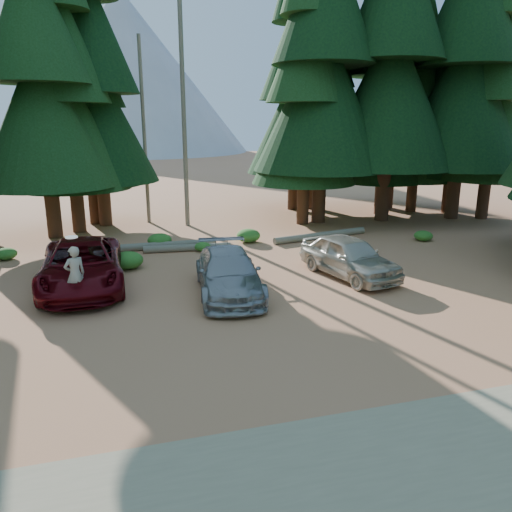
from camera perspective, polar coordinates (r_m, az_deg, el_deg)
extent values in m
plane|color=#BA794F|center=(14.21, -2.53, -8.16)|extent=(160.00, 160.00, 0.00)
cube|color=gray|center=(8.89, 8.15, -24.29)|extent=(26.00, 3.50, 0.01)
cylinder|color=#6B6455|center=(27.47, -8.27, 15.85)|extent=(0.24, 0.24, 12.00)
cylinder|color=#6B6455|center=(28.77, -12.67, 13.62)|extent=(0.20, 0.20, 10.00)
cone|color=#989BA0|center=(98.11, -14.91, 19.67)|extent=(44.00, 44.00, 28.00)
cone|color=#989BA0|center=(107.91, -19.33, 16.76)|extent=(36.00, 36.00, 20.00)
imported|color=#55070E|center=(18.22, -19.28, -1.00)|extent=(2.76, 5.89, 1.63)
imported|color=#9EA1A6|center=(16.66, -3.16, -1.96)|extent=(2.55, 5.16, 1.44)
imported|color=beige|center=(18.80, 10.60, -0.07)|extent=(2.77, 4.76, 1.52)
imported|color=beige|center=(16.00, -19.98, -1.99)|extent=(0.75, 0.65, 1.75)
cylinder|color=white|center=(15.76, -20.34, 2.03)|extent=(0.36, 0.36, 0.04)
cylinder|color=#6B6455|center=(22.96, -10.41, 1.21)|extent=(4.71, 0.34, 0.34)
cylinder|color=#6B6455|center=(22.40, -7.84, 0.94)|extent=(3.87, 0.65, 0.32)
cylinder|color=#6B6455|center=(24.74, 7.41, 2.34)|extent=(5.21, 1.44, 0.34)
ellipsoid|color=#25681F|center=(23.33, -26.69, 0.22)|extent=(0.89, 0.89, 0.49)
ellipsoid|color=#25681F|center=(23.40, -10.96, 1.79)|extent=(1.11, 1.11, 0.61)
ellipsoid|color=#25681F|center=(20.21, -14.47, -0.47)|extent=(1.22, 1.22, 0.67)
ellipsoid|color=#25681F|center=(22.35, -6.12, 1.07)|extent=(0.73, 0.73, 0.40)
ellipsoid|color=#25681F|center=(21.78, 7.32, 0.93)|extent=(1.10, 1.10, 0.60)
ellipsoid|color=#25681F|center=(23.88, -0.87, 2.35)|extent=(1.14, 1.14, 0.62)
ellipsoid|color=#25681F|center=(25.47, 18.58, 2.21)|extent=(0.89, 0.89, 0.49)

